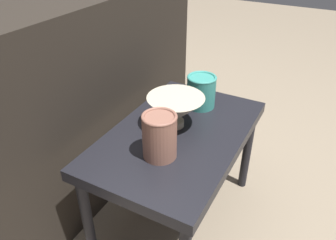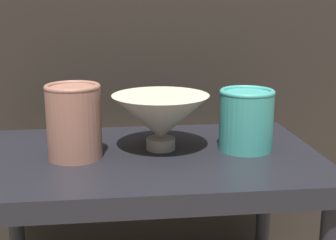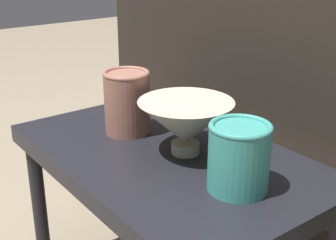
% 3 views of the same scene
% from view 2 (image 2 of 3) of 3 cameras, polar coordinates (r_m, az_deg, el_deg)
% --- Properties ---
extents(table, '(0.69, 0.43, 0.42)m').
position_cam_2_polar(table, '(0.97, -2.45, -6.94)').
color(table, black).
rests_on(table, ground_plane).
extents(couch_backdrop, '(1.37, 0.50, 0.82)m').
position_cam_2_polar(couch_backdrop, '(1.48, -4.04, 2.02)').
color(couch_backdrop, black).
rests_on(couch_backdrop, ground_plane).
extents(bowl, '(0.20, 0.20, 0.11)m').
position_cam_2_polar(bowl, '(0.96, -0.91, 0.32)').
color(bowl, '#B2A88E').
rests_on(bowl, table).
extents(vase_textured_left, '(0.11, 0.11, 0.15)m').
position_cam_2_polar(vase_textured_left, '(0.92, -11.39, -0.03)').
color(vase_textured_left, brown).
rests_on(vase_textured_left, table).
extents(vase_colorful_right, '(0.11, 0.11, 0.13)m').
position_cam_2_polar(vase_colorful_right, '(0.97, 9.51, 0.18)').
color(vase_colorful_right, teal).
rests_on(vase_colorful_right, table).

